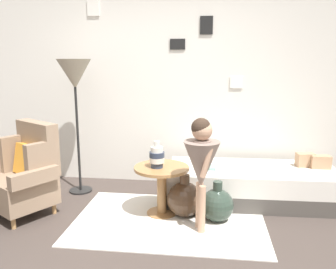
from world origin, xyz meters
name	(u,v)px	position (x,y,z in m)	size (l,w,h in m)	color
ground_plane	(136,257)	(0.00, 0.00, 0.00)	(12.00, 12.00, 0.00)	#423833
gallery_wall	(166,85)	(0.00, 1.95, 1.30)	(4.80, 0.12, 2.60)	silver
rug	(169,220)	(0.19, 0.71, 0.01)	(1.92, 1.30, 0.01)	silver
armchair	(26,173)	(-1.34, 0.73, 0.44)	(0.90, 0.84, 0.97)	tan
daybed	(251,184)	(1.08, 1.34, 0.20)	(1.92, 0.84, 0.40)	#4C4742
pillow_head	(320,162)	(1.84, 1.43, 0.47)	(0.22, 0.12, 0.15)	tan
pillow_mid	(305,160)	(1.69, 1.48, 0.48)	(0.20, 0.12, 0.16)	tan
side_table	(162,180)	(0.09, 0.86, 0.38)	(0.58, 0.58, 0.53)	#9E7042
vase_striped	(157,157)	(0.05, 0.83, 0.64)	(0.16, 0.16, 0.28)	#2D384C
floor_lamp	(75,79)	(-1.01, 1.40, 1.40)	(0.40, 0.40, 1.62)	black
person_child	(201,161)	(0.51, 0.54, 0.70)	(0.34, 0.34, 1.10)	tan
book_on_daybed	(206,167)	(0.55, 1.25, 0.42)	(0.22, 0.16, 0.03)	#79A898
demijohn_near	(184,199)	(0.34, 0.85, 0.19)	(0.37, 0.37, 0.45)	#473323
demijohn_far	(217,205)	(0.67, 0.77, 0.17)	(0.34, 0.34, 0.42)	#2D3D33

